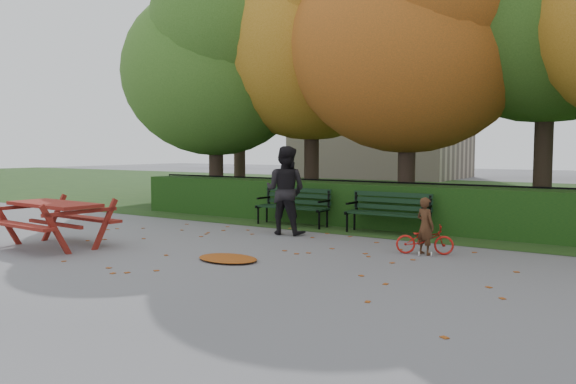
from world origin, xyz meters
The scene contains 17 objects.
ground centered at (0.00, 0.00, 0.00)m, with size 90.00×90.00×0.00m, color slate.
grass_strip centered at (0.00, 14.00, 0.01)m, with size 90.00×90.00×0.00m, color #1D3A16.
building_left centered at (-9.00, 26.00, 7.50)m, with size 10.00×7.00×15.00m, color #B9A693.
hedge centered at (0.00, 4.50, 0.50)m, with size 13.00×0.90×1.00m, color black.
iron_fence centered at (0.00, 5.30, 0.54)m, with size 14.00×0.04×1.02m.
tree_a centered at (-5.19, 5.58, 4.52)m, with size 5.88×5.60×7.48m.
tree_b centered at (-2.44, 6.75, 5.40)m, with size 6.72×6.40×8.79m.
tree_c centered at (0.83, 5.96, 4.82)m, with size 6.30×6.00×8.00m.
tree_f centered at (-7.13, 9.24, 5.69)m, with size 6.93×6.60×9.19m.
bench_left centered at (-1.30, 3.70, 0.52)m, with size 1.80×0.57×0.88m.
bench_right centered at (1.10, 3.70, 0.52)m, with size 1.80×0.57×0.88m.
picnic_table centered at (-3.41, -1.19, 0.64)m, with size 2.02×1.67×0.94m.
leaf_pile centered at (0.07, -0.43, 0.04)m, with size 1.06×0.73×0.07m, color brown.
leaf_scatter centered at (0.00, 0.30, 0.01)m, with size 9.00×5.70×0.01m, color brown, non-canonical shape.
child centered at (2.56, 1.84, 0.49)m, with size 0.36×0.24×0.99m, color #412515.
adult centered at (-0.71, 2.45, 0.93)m, with size 0.91×0.71×1.87m, color black.
bicycle centered at (2.55, 1.86, 0.25)m, with size 0.34×0.97×0.51m, color red.
Camera 1 is at (5.83, -7.40, 1.81)m, focal length 35.00 mm.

